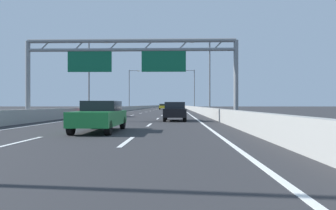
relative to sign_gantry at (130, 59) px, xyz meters
name	(u,v)px	position (x,y,z in m)	size (l,w,h in m)	color
ground_plane	(165,109)	(0.08, 73.95, -4.82)	(260.00, 260.00, 0.00)	#2D2D30
lane_dash_left_1	(23,141)	(-1.72, -13.55, -4.81)	(0.16, 3.00, 0.01)	white
lane_dash_left_2	(92,125)	(-1.72, -4.55, -4.81)	(0.16, 3.00, 0.01)	white
lane_dash_left_3	(118,119)	(-1.72, 4.45, -4.81)	(0.16, 3.00, 0.01)	white
lane_dash_left_4	(132,115)	(-1.72, 13.45, -4.81)	(0.16, 3.00, 0.01)	white
lane_dash_left_5	(141,113)	(-1.72, 22.45, -4.81)	(0.16, 3.00, 0.01)	white
lane_dash_left_6	(146,112)	(-1.72, 31.45, -4.81)	(0.16, 3.00, 0.01)	white
lane_dash_left_7	(151,111)	(-1.72, 40.45, -4.81)	(0.16, 3.00, 0.01)	white
lane_dash_left_8	(154,110)	(-1.72, 49.45, -4.81)	(0.16, 3.00, 0.01)	white
lane_dash_left_9	(156,110)	(-1.72, 58.45, -4.81)	(0.16, 3.00, 0.01)	white
lane_dash_left_10	(158,109)	(-1.72, 67.45, -4.81)	(0.16, 3.00, 0.01)	white
lane_dash_left_11	(160,109)	(-1.72, 76.45, -4.81)	(0.16, 3.00, 0.01)	white
lane_dash_left_12	(161,108)	(-1.72, 85.45, -4.81)	(0.16, 3.00, 0.01)	white
lane_dash_left_13	(162,108)	(-1.72, 94.45, -4.81)	(0.16, 3.00, 0.01)	white
lane_dash_left_14	(163,108)	(-1.72, 103.45, -4.81)	(0.16, 3.00, 0.01)	white
lane_dash_left_15	(164,108)	(-1.72, 112.45, -4.81)	(0.16, 3.00, 0.01)	white
lane_dash_left_16	(165,107)	(-1.72, 121.45, -4.81)	(0.16, 3.00, 0.01)	white
lane_dash_left_17	(166,107)	(-1.72, 130.45, -4.81)	(0.16, 3.00, 0.01)	white
lane_dash_right_1	(127,142)	(1.88, -13.55, -4.81)	(0.16, 3.00, 0.01)	white
lane_dash_right_2	(149,125)	(1.88, -4.55, -4.81)	(0.16, 3.00, 0.01)	white
lane_dash_right_3	(158,119)	(1.88, 4.45, -4.81)	(0.16, 3.00, 0.01)	white
lane_dash_right_4	(162,115)	(1.88, 13.45, -4.81)	(0.16, 3.00, 0.01)	white
lane_dash_right_5	(165,113)	(1.88, 22.45, -4.81)	(0.16, 3.00, 0.01)	white
lane_dash_right_6	(167,112)	(1.88, 31.45, -4.81)	(0.16, 3.00, 0.01)	white
lane_dash_right_7	(168,111)	(1.88, 40.45, -4.81)	(0.16, 3.00, 0.01)	white
lane_dash_right_8	(169,110)	(1.88, 49.45, -4.81)	(0.16, 3.00, 0.01)	white
lane_dash_right_9	(170,110)	(1.88, 58.45, -4.81)	(0.16, 3.00, 0.01)	white
lane_dash_right_10	(171,109)	(1.88, 67.45, -4.81)	(0.16, 3.00, 0.01)	white
lane_dash_right_11	(171,109)	(1.88, 76.45, -4.81)	(0.16, 3.00, 0.01)	white
lane_dash_right_12	(172,108)	(1.88, 85.45, -4.81)	(0.16, 3.00, 0.01)	white
lane_dash_right_13	(172,108)	(1.88, 94.45, -4.81)	(0.16, 3.00, 0.01)	white
lane_dash_right_14	(172,108)	(1.88, 103.45, -4.81)	(0.16, 3.00, 0.01)	white
lane_dash_right_15	(173,108)	(1.88, 112.45, -4.81)	(0.16, 3.00, 0.01)	white
lane_dash_right_16	(173,107)	(1.88, 121.45, -4.81)	(0.16, 3.00, 0.01)	white
lane_dash_right_17	(173,107)	(1.88, 130.45, -4.81)	(0.16, 3.00, 0.01)	white
edge_line_left	(144,109)	(-5.17, 61.95, -4.81)	(0.16, 176.00, 0.01)	white
edge_line_right	(183,109)	(5.33, 61.95, -4.81)	(0.16, 176.00, 0.01)	white
barrier_left	(146,107)	(-6.82, 83.95, -4.34)	(0.45, 220.00, 0.95)	#9E9E99
barrier_right	(186,107)	(6.98, 83.95, -4.34)	(0.45, 220.00, 0.95)	#9E9E99
sign_gantry	(130,59)	(0.00, 0.00, 0.00)	(16.44, 0.36, 6.36)	gray
streetlamp_left_mid	(91,72)	(-7.39, 16.00, 0.58)	(2.58, 0.28, 9.50)	slate
streetlamp_right_mid	(208,72)	(7.54, 16.00, 0.58)	(2.58, 0.28, 9.50)	slate
streetlamp_left_far	(130,87)	(-7.39, 50.59, 0.58)	(2.58, 0.28, 9.50)	slate
streetlamp_right_far	(193,87)	(7.54, 50.59, 0.58)	(2.58, 0.28, 9.50)	slate
black_car	(175,111)	(3.45, 0.60, -4.06)	(1.73, 4.23, 1.48)	black
red_car	(107,110)	(-3.70, 8.77, -4.07)	(1.79, 4.41, 1.46)	red
yellow_car	(163,107)	(-0.13, 60.27, -4.05)	(1.74, 4.30, 1.50)	yellow
green_car	(100,116)	(-0.03, -9.45, -4.07)	(1.79, 4.59, 1.45)	#1E7A38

